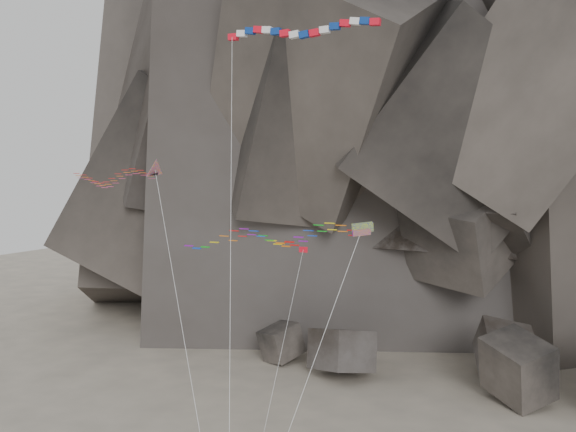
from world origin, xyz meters
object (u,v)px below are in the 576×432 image
at_px(parafoil_kite, 264,236).
at_px(pennant_kite, 292,300).
at_px(delta_kite, 110,177).
at_px(banner_kite, 300,33).

xyz_separation_m(parafoil_kite, pennant_kite, (2.25, -0.42, -4.01)).
bearing_deg(parafoil_kite, delta_kite, 149.79).
distance_m(parafoil_kite, pennant_kite, 4.62).
xyz_separation_m(delta_kite, banner_kite, (14.64, 1.91, 9.74)).
bearing_deg(parafoil_kite, banner_kite, 27.46).
height_order(delta_kite, banner_kite, banner_kite).
bearing_deg(banner_kite, delta_kite, -174.51).
height_order(delta_kite, parafoil_kite, delta_kite).
bearing_deg(pennant_kite, parafoil_kite, 165.23).
bearing_deg(banner_kite, parafoil_kite, -126.18).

